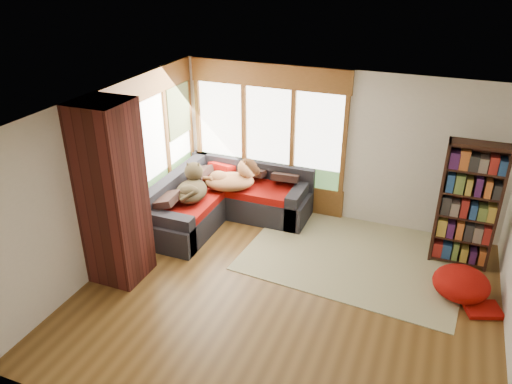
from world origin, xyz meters
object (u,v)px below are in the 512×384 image
Objects in this scene: brick_chimney at (112,194)px; dog_tan at (234,178)px; sectional_sofa at (212,200)px; area_rug at (355,254)px; dog_brindle at (192,186)px; pouf at (461,283)px; bookshelf at (468,206)px.

dog_tan is at bearing 67.79° from brick_chimney.
sectional_sofa is 2.22× the size of dog_tan.
dog_brindle is at bearing -176.78° from area_rug.
sectional_sofa reaches higher than area_rug.
brick_chimney is 4.89m from pouf.
bookshelf is 3.68m from dog_tan.
brick_chimney is 5.02m from bookshelf.
dog_tan reaches higher than area_rug.
sectional_sofa is 2.39× the size of dog_brindle.
brick_chimney is at bearing -164.70° from pouf.
bookshelf reaches higher than sectional_sofa.
brick_chimney is 1.35× the size of bookshelf.
dog_tan reaches higher than dog_brindle.
pouf is 0.82× the size of dog_brindle.
dog_tan reaches higher than sectional_sofa.
dog_tan is at bearing 12.17° from sectional_sofa.
bookshelf is at bearing 4.91° from sectional_sofa.
brick_chimney is at bearing -154.99° from bookshelf.
bookshelf reaches higher than area_rug.
dog_brindle is at bearing 78.23° from brick_chimney.
area_rug is at bearing 162.38° from pouf.
brick_chimney is 1.18× the size of sectional_sofa.
brick_chimney reaches higher than sectional_sofa.
dog_tan is at bearing 167.19° from pouf.
dog_brindle reaches higher than area_rug.
pouf reaches higher than area_rug.
bookshelf is 2.55× the size of pouf.
brick_chimney reaches higher than dog_tan.
area_rug is 3.49× the size of dog_brindle.
sectional_sofa is 2.92× the size of pouf.
area_rug is 1.80m from bookshelf.
brick_chimney is 3.45× the size of pouf.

